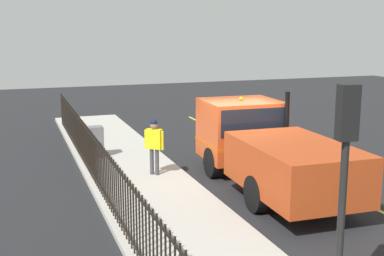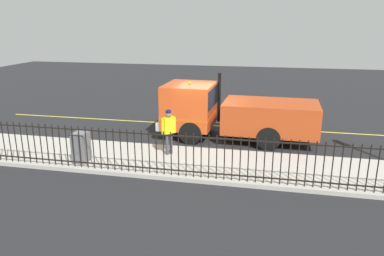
{
  "view_description": "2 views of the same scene",
  "coord_description": "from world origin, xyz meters",
  "px_view_note": "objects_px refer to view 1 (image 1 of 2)",
  "views": [
    {
      "loc": [
        6.49,
        13.75,
        4.65
      ],
      "look_at": [
        1.53,
        -0.15,
        1.71
      ],
      "focal_mm": 47.28,
      "sensor_mm": 36.0,
      "label": 1
    },
    {
      "loc": [
        15.16,
        2.61,
        5.02
      ],
      "look_at": [
        1.59,
        -0.27,
        0.96
      ],
      "focal_mm": 34.38,
      "sensor_mm": 36.0,
      "label": 2
    }
  ],
  "objects_px": {
    "work_truck": "(262,144)",
    "traffic_cone": "(289,155)",
    "traffic_light_near": "(345,154)",
    "utility_cabinet": "(94,142)",
    "worker_standing": "(154,141)"
  },
  "relations": [
    {
      "from": "work_truck",
      "to": "traffic_cone",
      "type": "bearing_deg",
      "value": 44.43
    },
    {
      "from": "traffic_light_near",
      "to": "traffic_cone",
      "type": "bearing_deg",
      "value": 71.75
    },
    {
      "from": "utility_cabinet",
      "to": "traffic_cone",
      "type": "distance_m",
      "value": 6.86
    },
    {
      "from": "work_truck",
      "to": "traffic_cone",
      "type": "relative_size",
      "value": 10.27
    },
    {
      "from": "work_truck",
      "to": "traffic_light_near",
      "type": "bearing_deg",
      "value": -105.78
    },
    {
      "from": "worker_standing",
      "to": "traffic_light_near",
      "type": "height_order",
      "value": "traffic_light_near"
    },
    {
      "from": "work_truck",
      "to": "utility_cabinet",
      "type": "xyz_separation_m",
      "value": [
        4.21,
        -4.65,
        -0.61
      ]
    },
    {
      "from": "work_truck",
      "to": "traffic_cone",
      "type": "distance_m",
      "value": 2.98
    },
    {
      "from": "worker_standing",
      "to": "traffic_cone",
      "type": "xyz_separation_m",
      "value": [
        -4.88,
        -0.12,
        -0.88
      ]
    },
    {
      "from": "work_truck",
      "to": "worker_standing",
      "type": "xyz_separation_m",
      "value": [
        2.8,
        -1.79,
        -0.08
      ]
    },
    {
      "from": "worker_standing",
      "to": "utility_cabinet",
      "type": "bearing_deg",
      "value": 155.26
    },
    {
      "from": "work_truck",
      "to": "utility_cabinet",
      "type": "bearing_deg",
      "value": 133.9
    },
    {
      "from": "utility_cabinet",
      "to": "work_truck",
      "type": "bearing_deg",
      "value": 132.13
    },
    {
      "from": "traffic_light_near",
      "to": "traffic_cone",
      "type": "relative_size",
      "value": 5.59
    },
    {
      "from": "traffic_cone",
      "to": "utility_cabinet",
      "type": "bearing_deg",
      "value": -23.56
    }
  ]
}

